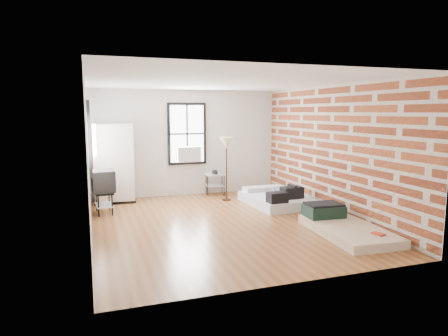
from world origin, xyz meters
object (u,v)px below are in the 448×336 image
object	(u,v)px
mattress_bare	(342,225)
floor_lamp	(226,147)
mattress_main	(276,199)
wardrobe	(114,164)
side_table	(215,178)
tv_stand	(103,183)

from	to	relation	value
mattress_bare	floor_lamp	distance (m)	3.68
mattress_bare	floor_lamp	bearing A→B (deg)	113.56
mattress_main	mattress_bare	distance (m)	2.39
mattress_bare	floor_lamp	world-z (taller)	floor_lamp
wardrobe	side_table	distance (m)	2.68
tv_stand	wardrobe	bearing A→B (deg)	71.08
mattress_bare	wardrobe	xyz separation A→B (m)	(-3.87, 3.93, 0.84)
mattress_main	floor_lamp	size ratio (longest dim) A/B	1.12
mattress_main	side_table	xyz separation A→B (m)	(-1.04, 1.62, 0.30)
mattress_main	floor_lamp	xyz separation A→B (m)	(-0.97, 0.89, 1.22)
tv_stand	mattress_bare	bearing A→B (deg)	-38.35
side_table	tv_stand	xyz separation A→B (m)	(-2.92, -1.11, 0.24)
mattress_main	wardrobe	bearing A→B (deg)	153.72
wardrobe	tv_stand	size ratio (longest dim) A/B	2.03
wardrobe	floor_lamp	distance (m)	2.81
mattress_main	mattress_bare	world-z (taller)	mattress_main
wardrobe	tv_stand	xyz separation A→B (m)	(-0.29, -1.04, -0.28)
mattress_bare	wardrobe	size ratio (longest dim) A/B	1.06
mattress_bare	tv_stand	bearing A→B (deg)	149.14
mattress_bare	floor_lamp	size ratio (longest dim) A/B	1.28
floor_lamp	mattress_bare	bearing A→B (deg)	-70.42
wardrobe	side_table	xyz separation A→B (m)	(2.63, 0.07, -0.52)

